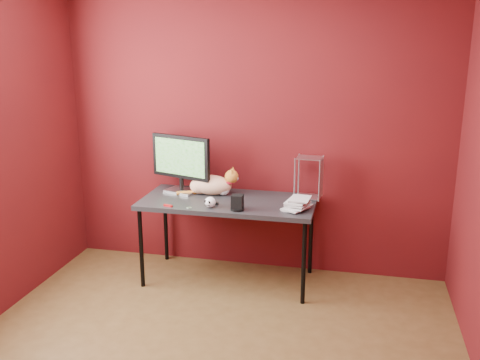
% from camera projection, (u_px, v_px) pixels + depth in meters
% --- Properties ---
extents(room, '(3.52, 3.52, 2.61)m').
position_uv_depth(room, '(196.00, 157.00, 3.12)').
color(room, '#543C1C').
rests_on(room, ground).
extents(desk, '(1.50, 0.70, 0.75)m').
position_uv_depth(desk, '(228.00, 205.00, 4.64)').
color(desk, black).
rests_on(desk, ground).
extents(monitor, '(0.58, 0.27, 0.52)m').
position_uv_depth(monitor, '(181.00, 161.00, 4.78)').
color(monitor, '#B9B9BE').
rests_on(monitor, desk).
extents(cat, '(0.55, 0.21, 0.26)m').
position_uv_depth(cat, '(212.00, 185.00, 4.77)').
color(cat, orange).
rests_on(cat, desk).
extents(skull_mug, '(0.09, 0.10, 0.09)m').
position_uv_depth(skull_mug, '(210.00, 202.00, 4.41)').
color(skull_mug, white).
rests_on(skull_mug, desk).
extents(speaker, '(0.11, 0.11, 0.13)m').
position_uv_depth(speaker, '(237.00, 203.00, 4.34)').
color(speaker, black).
rests_on(speaker, desk).
extents(book_stack, '(0.24, 0.26, 1.07)m').
position_uv_depth(book_stack, '(291.00, 144.00, 4.28)').
color(book_stack, beige).
rests_on(book_stack, desk).
extents(wire_rack, '(0.23, 0.19, 0.37)m').
position_uv_depth(wire_rack, '(309.00, 177.00, 4.64)').
color(wire_rack, '#B9B9BE').
rests_on(wire_rack, desk).
extents(pocket_knife, '(0.08, 0.04, 0.02)m').
position_uv_depth(pocket_knife, '(168.00, 206.00, 4.45)').
color(pocket_knife, '#AA0D10').
rests_on(pocket_knife, desk).
extents(black_gadget, '(0.05, 0.03, 0.02)m').
position_uv_depth(black_gadget, '(215.00, 203.00, 4.50)').
color(black_gadget, black).
rests_on(black_gadget, desk).
extents(washer, '(0.04, 0.04, 0.00)m').
position_uv_depth(washer, '(189.00, 208.00, 4.41)').
color(washer, '#B9B9BE').
rests_on(washer, desk).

